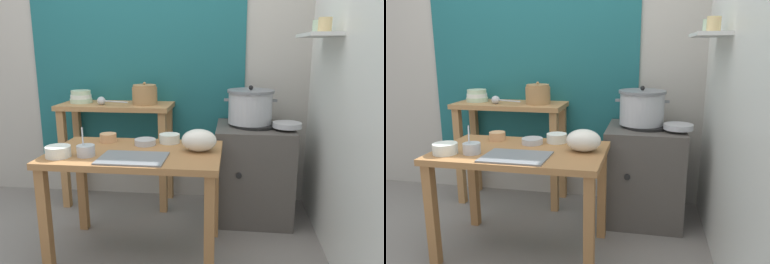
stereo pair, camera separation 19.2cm
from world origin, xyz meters
The scene contains 18 objects.
ground_plane centered at (0.00, 0.00, 0.00)m, with size 9.00×9.00×0.00m, color gray.
wall_back centered at (0.08, 1.10, 1.30)m, with size 4.40×0.12×2.60m.
wall_right centered at (1.40, 0.20, 1.30)m, with size 0.30×3.20×2.60m.
prep_table centered at (0.09, 0.03, 0.61)m, with size 1.10×0.66×0.72m.
back_shelf_table centered at (-0.29, 0.83, 0.68)m, with size 0.96×0.40×0.90m.
stove_block centered at (0.88, 0.70, 0.38)m, with size 0.60×0.61×0.78m.
steamer_pot centered at (0.84, 0.72, 0.91)m, with size 0.42×0.37×0.30m.
clay_pot centered at (-0.04, 0.83, 0.98)m, with size 0.21×0.21×0.19m.
bowl_stack_enamel centered at (-0.61, 0.85, 0.95)m, with size 0.19×0.19×0.11m.
ladle centered at (-0.38, 0.75, 0.94)m, with size 0.28×0.11×0.07m.
serving_tray centered at (0.12, -0.14, 0.72)m, with size 0.40×0.28×0.01m, color slate.
plastic_bag centered at (0.49, 0.08, 0.79)m, with size 0.22×0.17×0.14m, color silver.
wide_pan centered at (1.11, 0.59, 0.80)m, with size 0.22×0.22×0.04m, color #B7BABF.
prep_bowl_0 centered at (0.11, 0.19, 0.74)m, with size 0.14×0.14×0.04m.
prep_bowl_1 centered at (-0.18, -0.11, 0.76)m, with size 0.11×0.11×0.17m.
prep_bowl_2 centered at (-0.17, 0.24, 0.75)m, with size 0.11×0.11×0.06m.
prep_bowl_3 centered at (0.27, 0.26, 0.75)m, with size 0.14×0.14×0.06m.
prep_bowl_4 centered at (-0.35, -0.15, 0.76)m, with size 0.15×0.15×0.07m.
Camera 1 is at (0.70, -2.16, 1.37)m, focal length 34.08 mm.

